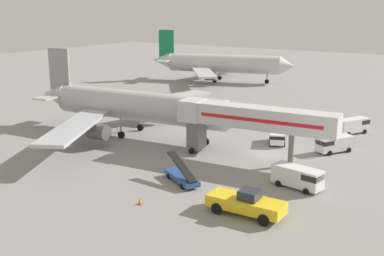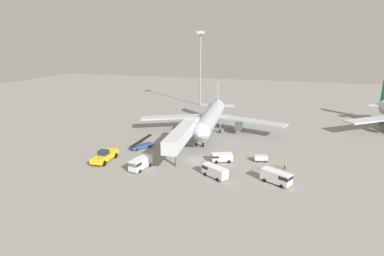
% 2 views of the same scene
% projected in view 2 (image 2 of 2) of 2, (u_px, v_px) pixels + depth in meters
% --- Properties ---
extents(ground_plane, '(300.00, 300.00, 0.00)m').
position_uv_depth(ground_plane, '(195.00, 160.00, 67.82)').
color(ground_plane, gray).
extents(airplane_at_gate, '(41.76, 37.50, 12.69)m').
position_uv_depth(airplane_at_gate, '(211.00, 117.00, 86.91)').
color(airplane_at_gate, '#B7BCC6').
rests_on(airplane_at_gate, ground).
extents(jet_bridge, '(4.86, 21.08, 7.11)m').
position_uv_depth(jet_bridge, '(184.00, 134.00, 68.69)').
color(jet_bridge, silver).
rests_on(jet_bridge, ground).
extents(pushback_tug, '(3.11, 7.50, 2.57)m').
position_uv_depth(pushback_tug, '(105.00, 156.00, 66.98)').
color(pushback_tug, yellow).
rests_on(pushback_tug, ground).
extents(belt_loader_truck, '(4.45, 5.94, 2.92)m').
position_uv_depth(belt_loader_truck, '(141.00, 145.00, 75.21)').
color(belt_loader_truck, '#2D4C8E').
rests_on(belt_loader_truck, ground).
extents(service_van_mid_right, '(4.85, 3.57, 1.81)m').
position_uv_depth(service_van_mid_right, '(221.00, 157.00, 66.77)').
color(service_van_mid_right, white).
rests_on(service_van_mid_right, ground).
extents(service_van_near_center, '(5.88, 4.42, 2.36)m').
position_uv_depth(service_van_near_center, '(277.00, 177.00, 56.36)').
color(service_van_near_center, white).
rests_on(service_van_near_center, ground).
extents(service_van_outer_left, '(2.99, 5.83, 2.33)m').
position_uv_depth(service_van_outer_left, '(140.00, 163.00, 62.75)').
color(service_van_outer_left, white).
rests_on(service_van_outer_left, ground).
extents(service_van_outer_right, '(5.56, 4.40, 2.17)m').
position_uv_depth(service_van_outer_right, '(214.00, 171.00, 59.17)').
color(service_van_outer_right, white).
rests_on(service_van_outer_right, ground).
extents(baggage_cart_mid_center, '(3.04, 2.08, 1.31)m').
position_uv_depth(baggage_cart_mid_center, '(261.00, 158.00, 66.97)').
color(baggage_cart_mid_center, '#38383D').
rests_on(baggage_cart_mid_center, ground).
extents(ground_crew_worker_foreground, '(0.44, 0.44, 1.68)m').
position_uv_depth(ground_crew_worker_foreground, '(267.00, 168.00, 61.15)').
color(ground_crew_worker_foreground, '#1E2333').
rests_on(ground_crew_worker_foreground, ground).
extents(ground_crew_worker_midground, '(0.46, 0.46, 1.74)m').
position_uv_depth(ground_crew_worker_midground, '(285.00, 165.00, 62.77)').
color(ground_crew_worker_midground, '#1E2333').
rests_on(ground_crew_worker_midground, ground).
extents(safety_cone_alpha, '(0.37, 0.37, 0.56)m').
position_uv_depth(safety_cone_alpha, '(204.00, 142.00, 79.01)').
color(safety_cone_alpha, black).
rests_on(safety_cone_alpha, ground).
extents(safety_cone_bravo, '(0.43, 0.43, 0.66)m').
position_uv_depth(safety_cone_bravo, '(115.00, 144.00, 77.49)').
color(safety_cone_bravo, black).
rests_on(safety_cone_bravo, ground).
extents(apron_light_mast, '(2.40, 2.40, 28.77)m').
position_uv_depth(apron_light_mast, '(200.00, 56.00, 120.45)').
color(apron_light_mast, '#93969B').
rests_on(apron_light_mast, ground).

